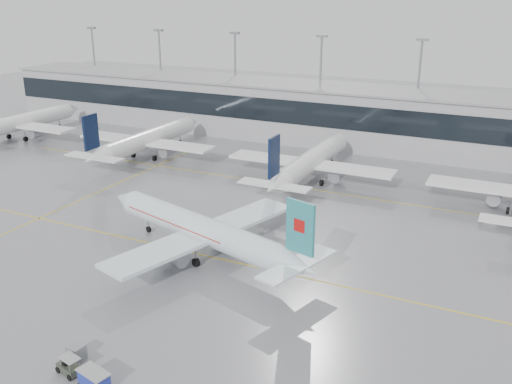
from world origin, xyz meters
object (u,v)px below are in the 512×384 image
at_px(baggage_cart, 94,379).
at_px(gse_unit, 76,352).
at_px(air_canada_jet, 204,231).
at_px(baggage_tug, 69,367).

xyz_separation_m(baggage_cart, gse_unit, (-4.38, 2.61, -0.36)).
height_order(baggage_cart, gse_unit, baggage_cart).
xyz_separation_m(air_canada_jet, gse_unit, (0.44, -23.55, -2.87)).
height_order(air_canada_jet, baggage_tug, air_canada_jet).
bearing_deg(baggage_tug, air_canada_jet, 105.44).
height_order(baggage_tug, gse_unit, baggage_tug).
distance_m(air_canada_jet, baggage_tug, 25.58).
bearing_deg(baggage_tug, baggage_cart, -0.00).
relative_size(air_canada_jet, gse_unit, 25.08).
height_order(air_canada_jet, baggage_cart, air_canada_jet).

